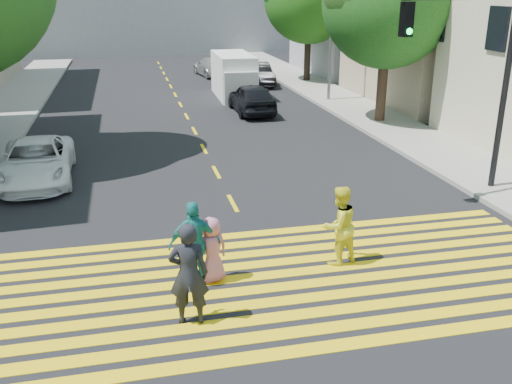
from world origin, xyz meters
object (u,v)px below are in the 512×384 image
object	(u,v)px
white_sedan	(36,161)
dark_car_near	(252,98)
pedestrian_child	(212,250)
silver_car	(212,66)
pedestrian_extra	(195,244)
traffic_signal	(480,63)
dark_car_parked	(258,74)
white_van	(234,77)
pedestrian_woman	(339,225)
pedestrian_man	(189,274)

from	to	relation	value
white_sedan	dark_car_near	xyz separation A→B (m)	(8.92, 8.69, 0.08)
pedestrian_child	silver_car	distance (m)	29.53
pedestrian_extra	traffic_signal	xyz separation A→B (m)	(8.43, 3.59, 2.96)
dark_car_parked	silver_car	bearing A→B (deg)	116.18
pedestrian_child	white_van	world-z (taller)	white_van
traffic_signal	dark_car_parked	bearing A→B (deg)	80.94
white_sedan	white_van	distance (m)	15.77
pedestrian_woman	dark_car_near	bearing A→B (deg)	-114.88
pedestrian_child	white_sedan	distance (m)	8.93
white_sedan	silver_car	bearing A→B (deg)	65.50
pedestrian_child	pedestrian_extra	distance (m)	0.43
pedestrian_child	dark_car_parked	world-z (taller)	pedestrian_child
silver_car	traffic_signal	size ratio (longest dim) A/B	0.76
pedestrian_woman	white_sedan	distance (m)	10.51
pedestrian_man	white_van	bearing A→B (deg)	-92.88
white_sedan	dark_car_near	bearing A→B (deg)	42.37
dark_car_near	white_van	size ratio (longest dim) A/B	0.85
pedestrian_child	white_sedan	xyz separation A→B (m)	(-4.44, 7.75, -0.06)
dark_car_near	silver_car	distance (m)	12.76
pedestrian_extra	traffic_signal	size ratio (longest dim) A/B	0.31
pedestrian_woman	dark_car_parked	world-z (taller)	pedestrian_woman
white_van	pedestrian_man	bearing A→B (deg)	-101.55
pedestrian_man	silver_car	bearing A→B (deg)	-89.52
dark_car_parked	traffic_signal	xyz separation A→B (m)	(1.41, -21.08, 3.19)
white_van	pedestrian_extra	bearing A→B (deg)	-101.65
white_sedan	dark_car_parked	bearing A→B (deg)	54.71
dark_car_near	silver_car	bearing A→B (deg)	-90.41
white_sedan	dark_car_near	distance (m)	12.45
dark_car_parked	pedestrian_woman	bearing A→B (deg)	-97.87
pedestrian_extra	white_van	size ratio (longest dim) A/B	0.36
white_sedan	traffic_signal	bearing A→B (deg)	-20.63
pedestrian_extra	silver_car	world-z (taller)	pedestrian_extra
dark_car_parked	traffic_signal	bearing A→B (deg)	-85.19
pedestrian_woman	traffic_signal	world-z (taller)	traffic_signal
white_sedan	traffic_signal	size ratio (longest dim) A/B	0.79
silver_car	white_sedan	bearing A→B (deg)	59.34
pedestrian_child	silver_car	world-z (taller)	pedestrian_child
dark_car_near	silver_car	size ratio (longest dim) A/B	0.95
pedestrian_woman	silver_car	xyz separation A→B (m)	(1.63, 28.99, -0.25)
dark_car_near	silver_car	world-z (taller)	dark_car_near
dark_car_near	white_van	xyz separation A→B (m)	(-0.04, 4.34, 0.39)
pedestrian_man	dark_car_parked	size ratio (longest dim) A/B	0.47
pedestrian_child	silver_car	bearing A→B (deg)	-119.48
traffic_signal	dark_car_near	bearing A→B (deg)	92.65
pedestrian_woman	traffic_signal	bearing A→B (deg)	-166.83
dark_car_near	white_van	distance (m)	4.36
pedestrian_child	dark_car_parked	distance (m)	25.47
pedestrian_extra	white_sedan	distance (m)	8.84
pedestrian_woman	pedestrian_extra	size ratio (longest dim) A/B	0.99
pedestrian_woman	white_van	bearing A→B (deg)	-113.59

